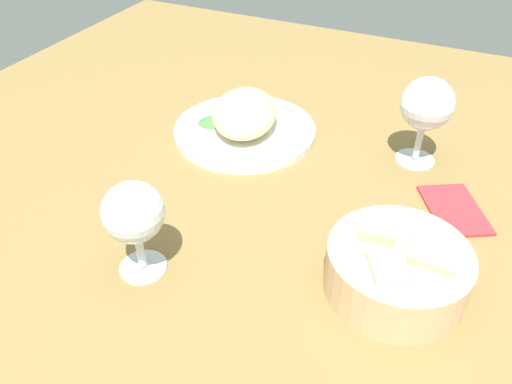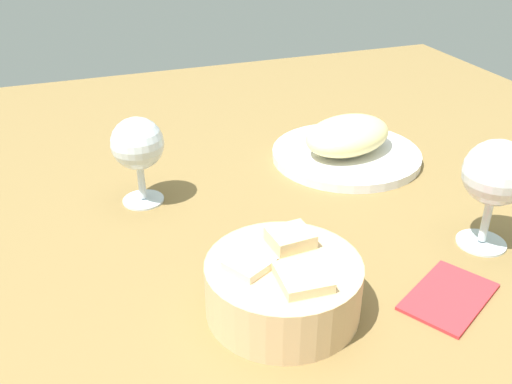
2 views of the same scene
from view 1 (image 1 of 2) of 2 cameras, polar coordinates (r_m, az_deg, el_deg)
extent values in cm
cube|color=olive|center=(71.85, 2.13, -2.50)|extent=(140.00, 140.00, 2.00)
cylinder|color=white|center=(87.12, -1.25, 6.83)|extent=(23.72, 23.72, 1.40)
ellipsoid|color=beige|center=(85.43, -1.28, 8.79)|extent=(18.11, 15.12, 5.41)
cone|color=#3E7F3A|center=(87.90, -5.04, 8.09)|extent=(4.40, 4.40, 1.55)
cylinder|color=#DAB17F|center=(60.66, 15.33, -8.35)|extent=(16.11, 16.11, 5.90)
cube|color=beige|center=(57.11, 14.26, -9.26)|extent=(5.60, 5.42, 4.28)
cube|color=beige|center=(60.04, 18.74, -7.87)|extent=(4.97, 5.46, 5.19)
cube|color=beige|center=(60.76, 13.34, -4.82)|extent=(4.66, 4.26, 4.38)
cylinder|color=silver|center=(64.13, -12.39, -8.04)|extent=(5.73, 5.73, 0.60)
cylinder|color=silver|center=(62.33, -12.71, -6.35)|extent=(1.00, 1.00, 4.63)
sphere|color=silver|center=(58.49, -13.48, -2.18)|extent=(7.15, 7.15, 7.15)
cylinder|color=silver|center=(84.44, 17.21, 3.57)|extent=(6.03, 6.03, 0.60)
cylinder|color=silver|center=(82.89, 17.58, 5.27)|extent=(1.00, 1.00, 5.37)
sphere|color=silver|center=(79.75, 18.47, 9.28)|extent=(7.86, 7.86, 7.86)
cube|color=red|center=(75.73, 21.17, -1.70)|extent=(13.02, 11.50, 0.80)
camera|label=2|loc=(0.48, 81.11, -1.12)|focal=40.31mm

